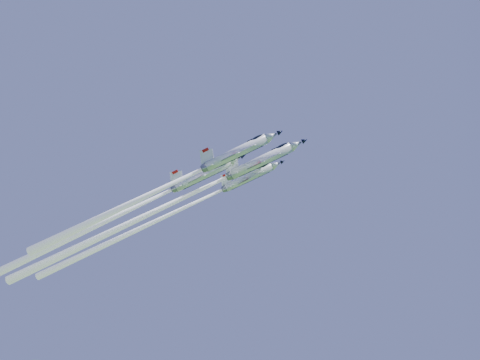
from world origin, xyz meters
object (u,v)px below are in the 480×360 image
(jet_right, at_px, (159,190))
(jet_slot, at_px, (120,214))
(jet_lead, at_px, (160,209))
(jet_left, at_px, (163,218))

(jet_right, bearing_deg, jet_slot, -126.35)
(jet_lead, xyz_separation_m, jet_slot, (-7.24, -3.93, -1.33))
(jet_lead, height_order, jet_left, jet_lead)
(jet_lead, relative_size, jet_slot, 1.16)
(jet_slot, bearing_deg, jet_lead, 104.86)
(jet_left, distance_m, jet_slot, 10.69)
(jet_slot, bearing_deg, jet_left, 136.12)
(jet_lead, bearing_deg, jet_slot, -75.14)
(jet_left, distance_m, jet_right, 15.85)
(jet_left, bearing_deg, jet_right, 10.29)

